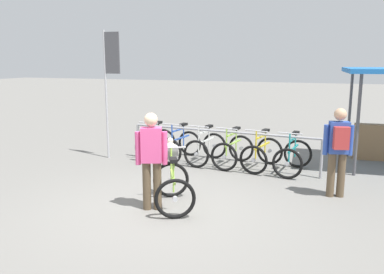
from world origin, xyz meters
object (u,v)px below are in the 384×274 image
object	(u,v)px
racked_bike_black	(156,143)
pedestrian_with_backpack	(338,147)
racked_bike_lime	(233,151)
racked_bike_blue	(180,146)
racked_bike_teal	(293,157)
racked_bike_white	(206,148)
banner_flag	(110,70)
person_with_featured_bike	(152,157)
featured_bicycle	(172,178)
racked_bike_yellow	(262,154)

from	to	relation	value
racked_bike_black	pedestrian_with_backpack	world-z (taller)	pedestrian_with_backpack
racked_bike_black	racked_bike_lime	size ratio (longest dim) A/B	0.95
racked_bike_black	pedestrian_with_backpack	bearing A→B (deg)	-19.84
racked_bike_lime	racked_bike_blue	bearing A→B (deg)	175.79
racked_bike_teal	racked_bike_white	bearing A→B (deg)	175.79
banner_flag	person_with_featured_bike	bearing A→B (deg)	-48.43
racked_bike_teal	person_with_featured_bike	world-z (taller)	person_with_featured_bike
racked_bike_lime	banner_flag	world-z (taller)	banner_flag
racked_bike_lime	racked_bike_teal	xyz separation A→B (m)	(1.40, -0.10, 0.00)
featured_bicycle	racked_bike_white	bearing A→B (deg)	97.39
featured_bicycle	person_with_featured_bike	bearing A→B (deg)	-126.07
racked_bike_white	racked_bike_black	bearing A→B (deg)	175.79
racked_bike_teal	pedestrian_with_backpack	bearing A→B (deg)	-55.19
racked_bike_yellow	racked_bike_teal	distance (m)	0.70
pedestrian_with_backpack	banner_flag	bearing A→B (deg)	168.39
person_with_featured_bike	banner_flag	xyz separation A→B (m)	(-2.53, 2.85, 1.32)
racked_bike_yellow	pedestrian_with_backpack	world-z (taller)	pedestrian_with_backpack
racked_bike_blue	banner_flag	bearing A→B (deg)	-165.61
featured_bicycle	pedestrian_with_backpack	world-z (taller)	pedestrian_with_backpack
racked_bike_lime	racked_bike_yellow	xyz separation A→B (m)	(0.70, -0.05, 0.00)
racked_bike_lime	banner_flag	size ratio (longest dim) A/B	0.36
racked_bike_black	racked_bike_teal	world-z (taller)	same
racked_bike_lime	featured_bicycle	distance (m)	2.89
racked_bike_teal	banner_flag	xyz separation A→B (m)	(-4.48, -0.23, 1.86)
pedestrian_with_backpack	racked_bike_lime	bearing A→B (deg)	148.23
racked_bike_black	person_with_featured_bike	xyz separation A→B (m)	(1.54, -3.34, 0.54)
racked_bike_white	person_with_featured_bike	bearing A→B (deg)	-87.38
racked_bike_lime	pedestrian_with_backpack	size ratio (longest dim) A/B	0.71
racked_bike_white	banner_flag	size ratio (longest dim) A/B	0.36
racked_bike_blue	racked_bike_white	size ratio (longest dim) A/B	1.03
racked_bike_blue	racked_bike_yellow	bearing A→B (deg)	-4.21
racked_bike_teal	pedestrian_with_backpack	size ratio (longest dim) A/B	0.72
racked_bike_blue	banner_flag	world-z (taller)	banner_flag
featured_bicycle	pedestrian_with_backpack	xyz separation A→B (m)	(2.65, 1.43, 0.45)
racked_bike_blue	pedestrian_with_backpack	size ratio (longest dim) A/B	0.72
racked_bike_blue	racked_bike_white	xyz separation A→B (m)	(0.70, -0.05, 0.00)
racked_bike_lime	racked_bike_teal	distance (m)	1.40
racked_bike_teal	banner_flag	world-z (taller)	banner_flag
pedestrian_with_backpack	banner_flag	xyz separation A→B (m)	(-5.41, 1.11, 1.29)
racked_bike_white	person_with_featured_bike	xyz separation A→B (m)	(0.15, -3.24, 0.54)
racked_bike_white	person_with_featured_bike	size ratio (longest dim) A/B	0.70
racked_bike_white	racked_bike_yellow	distance (m)	1.40
racked_bike_blue	racked_bike_lime	xyz separation A→B (m)	(1.40, -0.10, -0.00)
person_with_featured_bike	pedestrian_with_backpack	distance (m)	3.36
pedestrian_with_backpack	racked_bike_white	bearing A→B (deg)	153.74
racked_bike_teal	racked_bike_lime	bearing A→B (deg)	175.79
featured_bicycle	racked_bike_lime	bearing A→B (deg)	83.65
racked_bike_black	person_with_featured_bike	bearing A→B (deg)	-65.18
racked_bike_white	banner_flag	world-z (taller)	banner_flag
featured_bicycle	banner_flag	bearing A→B (deg)	137.42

